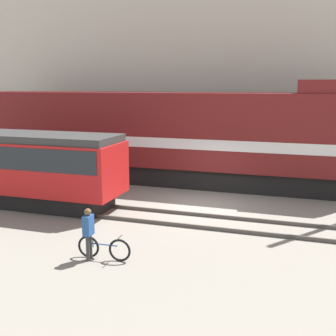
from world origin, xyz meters
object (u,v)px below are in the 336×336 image
at_px(bicycle, 104,248).
at_px(person, 88,229).
at_px(freight_locomotive, 157,135).
at_px(streetcar, 18,164).

xyz_separation_m(bicycle, person, (-0.40, -0.16, 0.60)).
bearing_deg(bicycle, freight_locomotive, 100.88).
bearing_deg(person, streetcar, 142.69).
relative_size(streetcar, bicycle, 5.45).
bearing_deg(bicycle, person, -157.83).
xyz_separation_m(freight_locomotive, bicycle, (1.96, -10.22, -2.12)).
bearing_deg(freight_locomotive, person, -81.44).
height_order(bicycle, person, person).
bearing_deg(freight_locomotive, bicycle, -79.12).
bearing_deg(person, freight_locomotive, 98.56).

